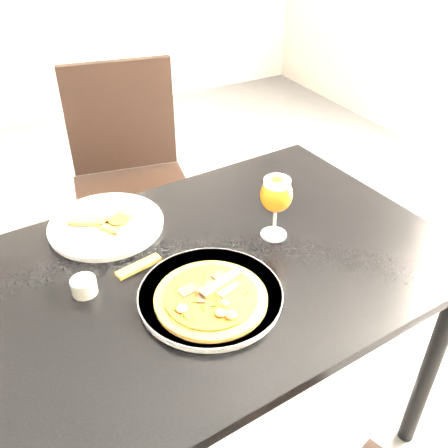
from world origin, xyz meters
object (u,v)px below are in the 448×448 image
dining_table (212,289)px  pizza (211,297)px  beer_glass (276,195)px  chair_far (131,179)px

dining_table → pizza: 0.19m
pizza → beer_glass: beer_glass is taller
beer_glass → dining_table: bearing=-173.8°
chair_far → pizza: 1.03m
chair_far → dining_table: bearing=-83.8°
pizza → beer_glass: size_ratio=1.43×
dining_table → beer_glass: size_ratio=7.15×
chair_far → pizza: size_ratio=3.87×
dining_table → chair_far: bearing=81.3°
pizza → chair_far: bearing=81.8°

